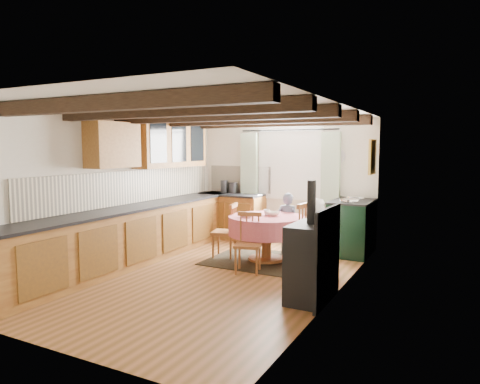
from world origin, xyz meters
The scene contains 40 objects.
floor centered at (0.00, 0.00, 0.00)m, with size 3.60×5.50×0.00m, color #9A5E37.
ceiling centered at (0.00, 0.00, 2.40)m, with size 3.60×5.50×0.00m, color white.
wall_back centered at (0.00, 2.75, 1.20)m, with size 3.60×0.00×2.40m, color silver.
wall_front centered at (0.00, -2.75, 1.20)m, with size 3.60×0.00×2.40m, color silver.
wall_left centered at (-1.80, 0.00, 1.20)m, with size 0.00×5.50×2.40m, color silver.
wall_right centered at (1.80, 0.00, 1.20)m, with size 0.00×5.50×2.40m, color silver.
beam_a centered at (0.00, -2.00, 2.31)m, with size 3.60×0.16×0.16m, color #382718.
beam_b centered at (0.00, -1.00, 2.31)m, with size 3.60×0.16×0.16m, color #382718.
beam_c centered at (0.00, 0.00, 2.31)m, with size 3.60×0.16×0.16m, color #382718.
beam_d centered at (0.00, 1.00, 2.31)m, with size 3.60×0.16×0.16m, color #382718.
beam_e centered at (0.00, 2.00, 2.31)m, with size 3.60×0.16×0.16m, color #382718.
splash_left centered at (-1.78, 0.30, 1.20)m, with size 0.02×4.50×0.55m, color beige.
splash_back centered at (-1.00, 2.73, 1.20)m, with size 1.40×0.02×0.55m, color beige.
base_cabinet_left centered at (-1.50, 0.00, 0.44)m, with size 0.60×5.30×0.88m, color #A36E2F.
base_cabinet_back centered at (-1.05, 2.45, 0.44)m, with size 1.30×0.60×0.88m, color #A36E2F.
worktop_left centered at (-1.48, 0.00, 0.90)m, with size 0.64×5.30×0.04m, color black.
worktop_back centered at (-1.05, 2.43, 0.90)m, with size 1.30×0.64×0.04m, color black.
wall_cabinet_glass centered at (-1.63, 1.20, 1.95)m, with size 0.34×1.80×0.90m, color #A36E2F.
wall_cabinet_solid centered at (-1.63, -0.30, 1.90)m, with size 0.34×0.90×0.70m, color #A36E2F.
window_frame centered at (0.10, 2.73, 1.60)m, with size 1.34×0.03×1.54m, color white.
window_pane centered at (0.10, 2.74, 1.60)m, with size 1.20×0.01×1.40m, color white.
curtain_left centered at (-0.75, 2.65, 1.10)m, with size 0.35×0.10×2.10m, color #A9D09A.
curtain_right centered at (0.95, 2.65, 1.10)m, with size 0.35×0.10×2.10m, color #A9D09A.
curtain_rod centered at (0.10, 2.65, 2.20)m, with size 0.03×0.03×2.00m, color black.
wall_picture centered at (1.77, 2.30, 1.70)m, with size 0.04×0.50×0.60m, color gold.
wall_plate centered at (1.05, 2.72, 1.70)m, with size 0.30×0.30×0.02m, color silver.
rug centered at (0.36, 1.04, 0.01)m, with size 1.85×1.44×0.01m, color black.
dining_table centered at (0.36, 1.04, 0.37)m, with size 1.24×1.24×0.75m, color #C8666C, non-canonical shape.
chair_near centered at (0.38, 0.33, 0.45)m, with size 0.38×0.40×0.90m, color #995227, non-canonical shape.
chair_left centered at (-0.39, 0.97, 0.46)m, with size 0.40×0.42×0.93m, color #995227, non-canonical shape.
chair_right centered at (1.20, 0.95, 0.51)m, with size 0.44×0.46×1.02m, color #995227, non-canonical shape.
aga_range centered at (1.47, 2.23, 0.48)m, with size 0.68×1.05×0.96m, color black, non-canonical shape.
cast_iron_stove centered at (1.58, -0.38, 0.74)m, with size 0.44×0.74×1.47m, color black, non-canonical shape.
child_far centered at (0.48, 1.68, 0.54)m, with size 0.39×0.26×1.08m, color #515C71.
child_right centered at (1.19, 1.01, 0.55)m, with size 0.53×0.35×1.09m, color white.
bowl_a centered at (0.11, 0.84, 0.78)m, with size 0.23×0.23×0.06m, color silver.
bowl_b centered at (0.43, 1.13, 0.78)m, with size 0.21×0.21×0.07m, color silver.
cup centered at (0.31, 1.16, 0.80)m, with size 0.10×0.10×0.10m, color silver.
canister_tall centered at (-1.27, 2.51, 1.05)m, with size 0.15×0.15×0.26m, color #262628.
canister_wide centered at (-1.10, 2.58, 1.03)m, with size 0.20×0.20×0.22m, color #262628.
Camera 1 is at (3.21, -5.37, 1.86)m, focal length 32.68 mm.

